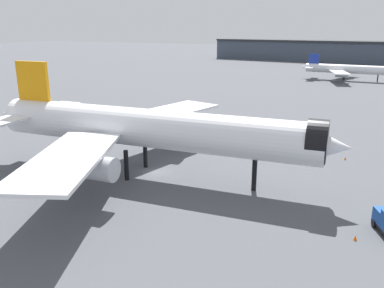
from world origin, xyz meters
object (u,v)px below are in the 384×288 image
at_px(baggage_tug_wing, 102,122).
at_px(traffic_cone_wingtip, 345,158).
at_px(traffic_cone_near_nose, 355,238).
at_px(airliner_near_gate, 148,129).
at_px(airliner_far_taxiway, 348,69).

height_order(baggage_tug_wing, traffic_cone_wingtip, baggage_tug_wing).
distance_m(baggage_tug_wing, traffic_cone_near_nose, 65.72).
xyz_separation_m(baggage_tug_wing, traffic_cone_wingtip, (54.68, -2.63, -0.70)).
distance_m(traffic_cone_near_nose, traffic_cone_wingtip, 29.25).
height_order(airliner_near_gate, traffic_cone_wingtip, airliner_near_gate).
bearing_deg(traffic_cone_wingtip, traffic_cone_near_nose, -84.40).
height_order(baggage_tug_wing, traffic_cone_near_nose, baggage_tug_wing).
relative_size(baggage_tug_wing, traffic_cone_wingtip, 6.47).
bearing_deg(airliner_near_gate, airliner_far_taxiway, 77.86).
height_order(traffic_cone_near_nose, traffic_cone_wingtip, traffic_cone_near_nose).
bearing_deg(airliner_near_gate, traffic_cone_wingtip, 33.38).
distance_m(airliner_far_taxiway, traffic_cone_wingtip, 115.39).
bearing_deg(baggage_tug_wing, airliner_near_gate, -67.99).
xyz_separation_m(airliner_near_gate, airliner_far_taxiway, (22.01, 135.94, -2.79)).
xyz_separation_m(traffic_cone_near_nose, traffic_cone_wingtip, (-2.86, 29.11, -0.00)).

